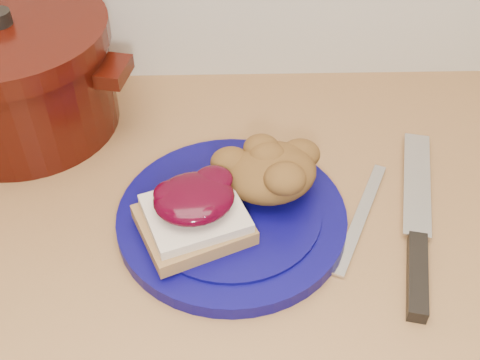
{
  "coord_description": "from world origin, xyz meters",
  "views": [
    {
      "loc": [
        0.06,
        1.02,
        1.42
      ],
      "look_at": [
        0.07,
        1.51,
        0.95
      ],
      "focal_mm": 45.0,
      "sensor_mm": 36.0,
      "label": 1
    }
  ],
  "objects_px": {
    "chef_knife": "(417,247)",
    "butter_knife": "(361,216)",
    "dutch_oven": "(16,75)",
    "plate": "(232,218)"
  },
  "relations": [
    {
      "from": "chef_knife",
      "to": "butter_knife",
      "type": "bearing_deg",
      "value": 58.82
    },
    {
      "from": "plate",
      "to": "dutch_oven",
      "type": "height_order",
      "value": "dutch_oven"
    },
    {
      "from": "plate",
      "to": "butter_knife",
      "type": "distance_m",
      "value": 0.15
    },
    {
      "from": "butter_knife",
      "to": "dutch_oven",
      "type": "distance_m",
      "value": 0.48
    },
    {
      "from": "butter_knife",
      "to": "dutch_oven",
      "type": "bearing_deg",
      "value": 90.54
    },
    {
      "from": "plate",
      "to": "dutch_oven",
      "type": "relative_size",
      "value": 0.84
    },
    {
      "from": "dutch_oven",
      "to": "plate",
      "type": "bearing_deg",
      "value": -35.35
    },
    {
      "from": "chef_knife",
      "to": "butter_knife",
      "type": "distance_m",
      "value": 0.07
    },
    {
      "from": "butter_knife",
      "to": "chef_knife",
      "type": "bearing_deg",
      "value": -109.59
    },
    {
      "from": "chef_knife",
      "to": "butter_knife",
      "type": "xyz_separation_m",
      "value": [
        -0.05,
        0.05,
        -0.0
      ]
    }
  ]
}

